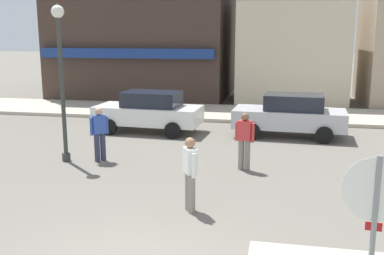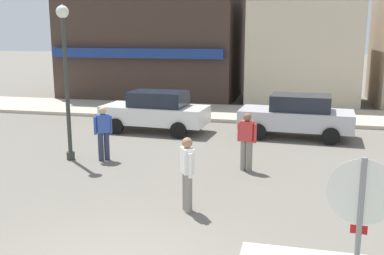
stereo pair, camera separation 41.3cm
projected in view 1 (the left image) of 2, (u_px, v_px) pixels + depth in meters
name	position (u px, v px, depth m)	size (l,w,h in m)	color
kerb_far	(230.00, 113.00, 20.87)	(80.00, 4.00, 0.15)	#B7AD99
stop_sign	(375.00, 217.00, 5.48)	(0.82, 0.09, 2.30)	gray
lamp_post	(61.00, 61.00, 12.73)	(0.36, 0.36, 4.54)	#333833
parked_car_nearest	(149.00, 111.00, 17.09)	(4.10, 2.07, 1.56)	white
parked_car_second	(290.00, 115.00, 16.34)	(4.09, 2.06, 1.56)	#B7B7BC
pedestrian_crossing_near	(99.00, 133.00, 13.14)	(0.48, 0.42, 1.61)	#2D334C
pedestrian_crossing_far	(190.00, 172.00, 9.41)	(0.37, 0.52, 1.61)	gray
pedestrian_kerb_side	(245.00, 139.00, 12.29)	(0.55, 0.31, 1.61)	gray
building_corner_shop	(152.00, 32.00, 27.70)	(10.09, 10.11, 7.53)	#3D2D26
building_storefront_left_near	(292.00, 51.00, 24.29)	(5.72, 5.37, 5.52)	beige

